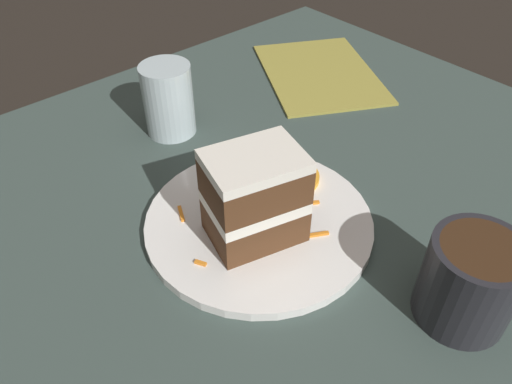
# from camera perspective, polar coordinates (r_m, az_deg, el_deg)

# --- Properties ---
(ground_plane) EXTENTS (6.00, 6.00, 0.00)m
(ground_plane) POSITION_cam_1_polar(r_m,az_deg,el_deg) (0.60, 3.49, -3.31)
(ground_plane) COLOR black
(ground_plane) RESTS_ON ground
(dining_table) EXTENTS (0.94, 0.86, 0.02)m
(dining_table) POSITION_cam_1_polar(r_m,az_deg,el_deg) (0.60, 3.53, -2.58)
(dining_table) COLOR #384742
(dining_table) RESTS_ON ground
(plate) EXTENTS (0.26, 0.26, 0.01)m
(plate) POSITION_cam_1_polar(r_m,az_deg,el_deg) (0.57, -0.00, -3.21)
(plate) COLOR white
(plate) RESTS_ON dining_table
(cake_slice) EXTENTS (0.11, 0.09, 0.10)m
(cake_slice) POSITION_cam_1_polar(r_m,az_deg,el_deg) (0.51, -0.15, -0.60)
(cake_slice) COLOR #4C2D19
(cake_slice) RESTS_ON plate
(cream_dollop) EXTENTS (0.05, 0.04, 0.05)m
(cream_dollop) POSITION_cam_1_polar(r_m,az_deg,el_deg) (0.61, -2.78, 3.84)
(cream_dollop) COLOR white
(cream_dollop) RESTS_ON plate
(orange_garnish) EXTENTS (0.07, 0.07, 0.01)m
(orange_garnish) POSITION_cam_1_polar(r_m,az_deg,el_deg) (0.61, 4.10, 1.74)
(orange_garnish) COLOR orange
(orange_garnish) RESTS_ON plate
(carrot_shreds_scatter) EXTENTS (0.16, 0.14, 0.00)m
(carrot_shreds_scatter) POSITION_cam_1_polar(r_m,az_deg,el_deg) (0.56, 0.14, -3.03)
(carrot_shreds_scatter) COLOR orange
(carrot_shreds_scatter) RESTS_ON plate
(drinking_glass) EXTENTS (0.07, 0.07, 0.10)m
(drinking_glass) POSITION_cam_1_polar(r_m,az_deg,el_deg) (0.70, -9.92, 9.85)
(drinking_glass) COLOR silver
(drinking_glass) RESTS_ON dining_table
(coffee_mug) EXTENTS (0.09, 0.09, 0.09)m
(coffee_mug) POSITION_cam_1_polar(r_m,az_deg,el_deg) (0.49, 23.34, -9.13)
(coffee_mug) COLOR #232328
(coffee_mug) RESTS_ON dining_table
(menu_card) EXTENTS (0.27, 0.30, 0.00)m
(menu_card) POSITION_cam_1_polar(r_m,az_deg,el_deg) (0.86, 7.28, 13.31)
(menu_card) COLOR #9E933D
(menu_card) RESTS_ON dining_table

